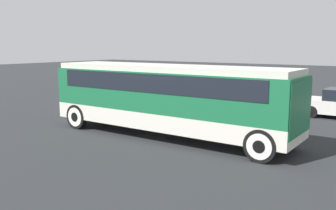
% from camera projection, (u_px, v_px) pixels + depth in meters
% --- Properties ---
extents(ground_plane, '(120.00, 120.00, 0.00)m').
position_uv_depth(ground_plane, '(168.00, 137.00, 15.19)').
color(ground_plane, '#26282B').
extents(tour_bus, '(10.43, 2.51, 2.89)m').
position_uv_depth(tour_bus, '(170.00, 94.00, 14.86)').
color(tour_bus, silver).
rests_on(tour_bus, ground_plane).
extents(parked_car_near, '(4.22, 1.97, 1.46)m').
position_uv_depth(parked_car_near, '(179.00, 93.00, 23.32)').
color(parked_car_near, navy).
rests_on(parked_car_near, ground_plane).
extents(parked_car_mid, '(4.66, 1.91, 1.36)m').
position_uv_depth(parked_car_mid, '(216.00, 105.00, 19.02)').
color(parked_car_mid, '#BCBCC1').
rests_on(parked_car_mid, ground_plane).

